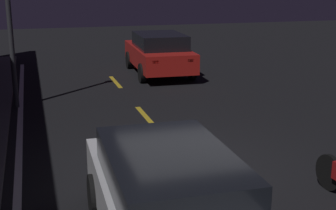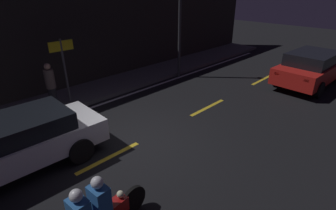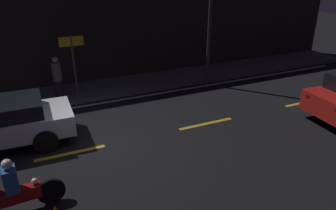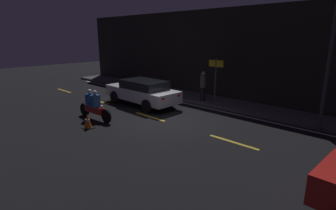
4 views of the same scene
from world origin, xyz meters
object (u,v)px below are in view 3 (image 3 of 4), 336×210
pedestrian (58,78)px  shop_sign (73,53)px  street_lamp (210,10)px  motorcycle (4,191)px

pedestrian → shop_sign: bearing=14.5°
shop_sign → street_lamp: street_lamp is taller
pedestrian → shop_sign: 1.09m
street_lamp → pedestrian: bearing=174.6°
shop_sign → street_lamp: size_ratio=0.42×
motorcycle → pedestrian: bearing=69.0°
motorcycle → shop_sign: 6.70m
pedestrian → shop_sign: size_ratio=0.70×
shop_sign → motorcycle: bearing=-112.8°
motorcycle → street_lamp: bearing=29.9°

